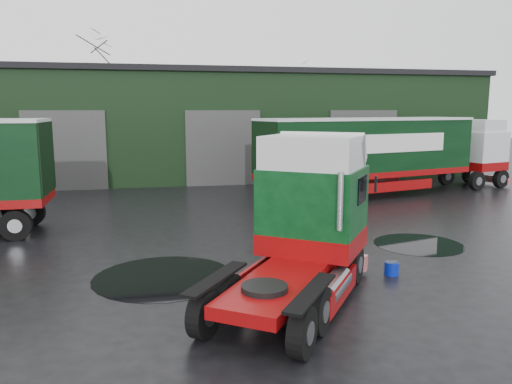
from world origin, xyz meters
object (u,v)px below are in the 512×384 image
warehouse (209,123)px  hero_tractor (290,224)px  tree_back_b (286,113)px  tree_back_a (94,101)px  lorry_right (367,157)px  wash_bucket (392,269)px

warehouse → hero_tractor: size_ratio=5.75×
warehouse → tree_back_b: bearing=51.3°
tree_back_a → tree_back_b: (16.00, 0.00, -1.00)m
lorry_right → tree_back_a: size_ratio=1.48×
hero_tractor → lorry_right: (7.24, 12.00, 0.10)m
warehouse → lorry_right: bearing=-61.4°
wash_bucket → tree_back_b: (6.23, 31.63, 3.59)m
warehouse → wash_bucket: size_ratio=93.92×
wash_bucket → tree_back_b: tree_back_b is taller
hero_tractor → lorry_right: size_ratio=0.40×
warehouse → tree_back_a: size_ratio=3.41×
wash_bucket → tree_back_a: (-9.77, 31.63, 4.59)m
wash_bucket → tree_back_b: 32.44m
hero_tractor → tree_back_b: (9.24, 33.00, 2.00)m
lorry_right → tree_back_a: (-14.00, 21.00, 2.90)m
warehouse → lorry_right: 12.60m
tree_back_b → lorry_right: bearing=-95.4°
wash_bucket → tree_back_b: bearing=78.9°
hero_tractor → warehouse: bearing=122.7°
warehouse → hero_tractor: warehouse is taller
warehouse → tree_back_a: bearing=128.7°
warehouse → lorry_right: warehouse is taller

